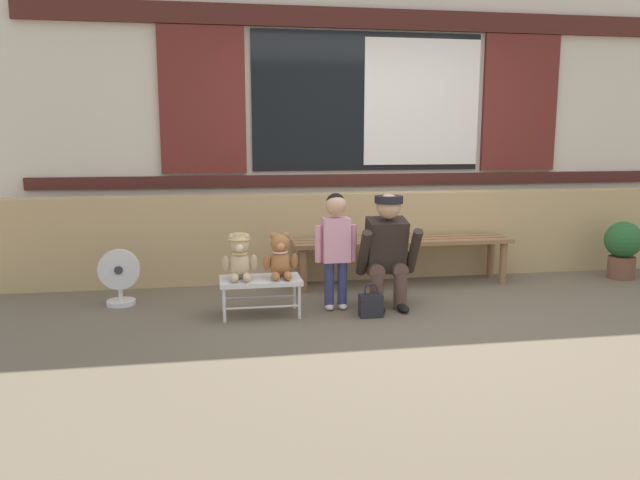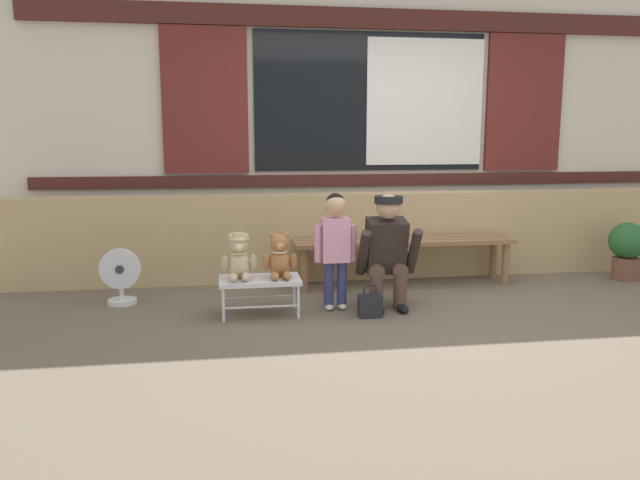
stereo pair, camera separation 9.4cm
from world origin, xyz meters
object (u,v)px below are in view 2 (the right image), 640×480
(small_display_bench, at_px, (260,282))
(teddy_bear_with_hat, at_px, (239,257))
(adult_crouching, at_px, (387,251))
(handbag_on_ground, at_px, (370,305))
(potted_plant, at_px, (627,247))
(child_standing, at_px, (335,238))
(floor_fan, at_px, (121,277))
(wooden_bench_long, at_px, (404,246))
(teddy_bear_plain, at_px, (280,257))

(small_display_bench, bearing_deg, teddy_bear_with_hat, 179.23)
(adult_crouching, bearing_deg, teddy_bear_with_hat, -177.36)
(handbag_on_ground, bearing_deg, small_display_bench, 166.82)
(small_display_bench, height_order, potted_plant, potted_plant)
(child_standing, distance_m, floor_fan, 1.85)
(small_display_bench, height_order, floor_fan, floor_fan)
(small_display_bench, bearing_deg, adult_crouching, 3.15)
(small_display_bench, bearing_deg, wooden_bench_long, 29.64)
(teddy_bear_plain, bearing_deg, teddy_bear_with_hat, 179.87)
(wooden_bench_long, bearing_deg, child_standing, -137.12)
(teddy_bear_with_hat, xyz_separation_m, floor_fan, (-0.98, 0.49, -0.23))
(potted_plant, bearing_deg, small_display_bench, -169.56)
(teddy_bear_with_hat, relative_size, floor_fan, 0.76)
(wooden_bench_long, height_order, child_standing, child_standing)
(small_display_bench, bearing_deg, teddy_bear_plain, 0.51)
(small_display_bench, height_order, teddy_bear_plain, teddy_bear_plain)
(child_standing, height_order, handbag_on_ground, child_standing)
(adult_crouching, relative_size, potted_plant, 1.67)
(handbag_on_ground, relative_size, floor_fan, 0.57)
(child_standing, bearing_deg, potted_plant, 11.27)
(floor_fan, bearing_deg, potted_plant, 2.21)
(child_standing, height_order, floor_fan, child_standing)
(wooden_bench_long, xyz_separation_m, potted_plant, (2.24, -0.13, -0.05))
(potted_plant, bearing_deg, handbag_on_ground, -162.71)
(small_display_bench, relative_size, adult_crouching, 0.67)
(small_display_bench, height_order, handbag_on_ground, small_display_bench)
(child_standing, distance_m, potted_plant, 3.11)
(adult_crouching, bearing_deg, small_display_bench, -176.85)
(teddy_bear_with_hat, distance_m, adult_crouching, 1.22)
(teddy_bear_with_hat, relative_size, child_standing, 0.38)
(small_display_bench, relative_size, floor_fan, 1.33)
(teddy_bear_plain, xyz_separation_m, adult_crouching, (0.89, 0.06, 0.02))
(teddy_bear_with_hat, bearing_deg, potted_plant, 9.98)
(wooden_bench_long, xyz_separation_m, child_standing, (-0.79, -0.74, 0.22))
(small_display_bench, height_order, adult_crouching, adult_crouching)
(potted_plant, relative_size, floor_fan, 1.19)
(floor_fan, bearing_deg, teddy_bear_plain, -20.50)
(child_standing, xyz_separation_m, handbag_on_ground, (0.23, -0.27, -0.50))
(teddy_bear_plain, xyz_separation_m, potted_plant, (3.50, 0.67, -0.14))
(small_display_bench, bearing_deg, floor_fan, 156.85)
(handbag_on_ground, bearing_deg, child_standing, 130.48)
(small_display_bench, height_order, teddy_bear_with_hat, teddy_bear_with_hat)
(teddy_bear_plain, bearing_deg, wooden_bench_long, 32.64)
(wooden_bench_long, bearing_deg, potted_plant, -3.34)
(adult_crouching, relative_size, floor_fan, 1.98)
(adult_crouching, relative_size, handbag_on_ground, 3.49)
(potted_plant, bearing_deg, teddy_bear_plain, -169.11)
(wooden_bench_long, distance_m, adult_crouching, 0.84)
(child_standing, bearing_deg, adult_crouching, -1.48)
(teddy_bear_plain, bearing_deg, child_standing, 8.36)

